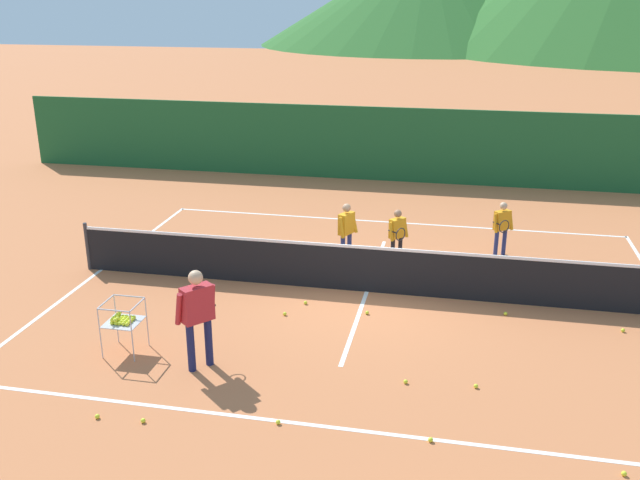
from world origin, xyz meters
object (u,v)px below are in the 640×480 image
(tennis_ball_1, at_px, (476,386))
(tennis_ball_9, at_px, (97,416))
(tennis_ball_11, at_px, (624,474))
(tennis_ball_6, at_px, (306,303))
(tennis_ball_2, at_px, (143,421))
(tennis_ball_7, at_px, (506,314))
(student_1, at_px, (397,232))
(student_0, at_px, (347,227))
(tennis_ball_0, at_px, (278,422))
(tennis_ball_4, at_px, (406,382))
(ball_cart, at_px, (122,320))
(instructor, at_px, (198,310))
(tennis_ball_8, at_px, (623,330))
(student_2, at_px, (502,224))
(tennis_ball_5, at_px, (285,314))
(tennis_ball_3, at_px, (367,313))
(tennis_ball_10, at_px, (431,440))
(tennis_net, at_px, (367,269))

(tennis_ball_1, bearing_deg, tennis_ball_9, -160.12)
(tennis_ball_11, bearing_deg, tennis_ball_6, 140.43)
(tennis_ball_2, height_order, tennis_ball_9, same)
(tennis_ball_7, height_order, tennis_ball_9, same)
(student_1, relative_size, tennis_ball_9, 18.32)
(student_0, distance_m, tennis_ball_6, 2.50)
(tennis_ball_0, xyz_separation_m, tennis_ball_2, (-1.86, -0.35, 0.00))
(tennis_ball_0, relative_size, tennis_ball_9, 1.00)
(tennis_ball_4, bearing_deg, tennis_ball_7, 59.87)
(tennis_ball_6, bearing_deg, ball_cart, -136.25)
(instructor, xyz_separation_m, tennis_ball_9, (-0.92, -1.66, -0.97))
(instructor, height_order, student_1, instructor)
(tennis_ball_6, height_order, tennis_ball_8, same)
(instructor, distance_m, student_2, 7.80)
(tennis_ball_0, xyz_separation_m, tennis_ball_8, (5.27, 3.93, 0.00))
(student_2, relative_size, tennis_ball_9, 18.60)
(tennis_ball_2, bearing_deg, tennis_ball_5, 73.62)
(tennis_ball_6, relative_size, tennis_ball_7, 1.00)
(tennis_ball_3, height_order, tennis_ball_10, same)
(tennis_ball_4, distance_m, tennis_ball_10, 1.48)
(student_1, bearing_deg, tennis_ball_3, -95.88)
(ball_cart, xyz_separation_m, tennis_ball_7, (6.30, 2.71, -0.55))
(tennis_net, distance_m, tennis_ball_1, 3.91)
(tennis_net, height_order, instructor, instructor)
(tennis_net, height_order, tennis_ball_2, tennis_net)
(student_1, relative_size, tennis_ball_1, 18.32)
(student_1, relative_size, ball_cart, 1.39)
(ball_cart, distance_m, tennis_ball_7, 6.88)
(tennis_ball_6, bearing_deg, tennis_ball_5, -115.87)
(student_2, bearing_deg, tennis_ball_0, -113.83)
(tennis_ball_1, bearing_deg, tennis_ball_2, -157.83)
(tennis_ball_8, bearing_deg, tennis_ball_11, -100.49)
(student_2, height_order, tennis_ball_9, student_2)
(student_0, relative_size, tennis_ball_4, 19.93)
(student_0, bearing_deg, student_1, 5.96)
(tennis_net, height_order, student_0, student_0)
(tennis_ball_0, bearing_deg, tennis_ball_10, 0.53)
(instructor, relative_size, tennis_ball_11, 24.61)
(student_1, bearing_deg, tennis_ball_2, -113.01)
(student_0, distance_m, tennis_ball_2, 6.90)
(tennis_ball_2, bearing_deg, tennis_net, 64.47)
(tennis_ball_3, relative_size, tennis_ball_9, 1.00)
(tennis_ball_1, bearing_deg, tennis_net, 123.24)
(tennis_ball_6, bearing_deg, tennis_net, 37.66)
(tennis_ball_2, height_order, tennis_ball_11, same)
(tennis_ball_2, height_order, tennis_ball_10, same)
(tennis_ball_3, bearing_deg, tennis_ball_0, -101.05)
(tennis_ball_1, distance_m, tennis_ball_9, 5.57)
(student_2, xyz_separation_m, tennis_ball_0, (-3.26, -7.37, -0.73))
(student_0, bearing_deg, student_2, 18.04)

